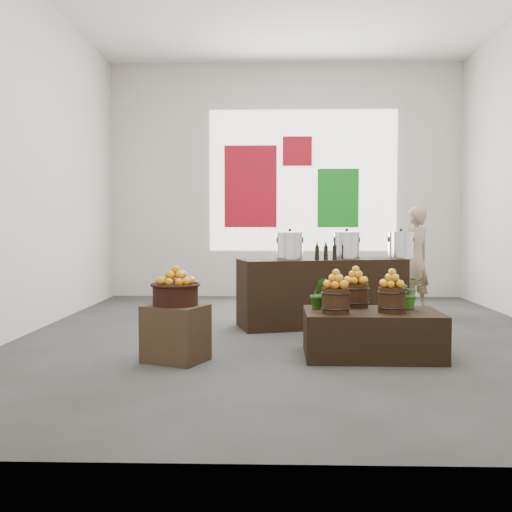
{
  "coord_description": "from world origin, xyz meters",
  "views": [
    {
      "loc": [
        -0.24,
        -6.35,
        1.22
      ],
      "look_at": [
        -0.4,
        -0.4,
        0.91
      ],
      "focal_mm": 40.0,
      "sensor_mm": 36.0,
      "label": 1
    }
  ],
  "objects_px": {
    "crate": "(176,333)",
    "shopper": "(414,259)",
    "wicker_basket": "(175,295)",
    "counter": "(322,292)",
    "stock_pot_center": "(347,246)",
    "display_table": "(372,334)",
    "stock_pot_right": "(401,246)",
    "stock_pot_left": "(290,246)"
  },
  "relations": [
    {
      "from": "wicker_basket",
      "to": "display_table",
      "type": "distance_m",
      "value": 1.85
    },
    {
      "from": "wicker_basket",
      "to": "stock_pot_left",
      "type": "relative_size",
      "value": 1.31
    },
    {
      "from": "counter",
      "to": "stock_pot_left",
      "type": "distance_m",
      "value": 0.7
    },
    {
      "from": "display_table",
      "to": "stock_pot_left",
      "type": "distance_m",
      "value": 1.86
    },
    {
      "from": "crate",
      "to": "counter",
      "type": "xyz_separation_m",
      "value": [
        1.48,
        1.87,
        0.16
      ]
    },
    {
      "from": "wicker_basket",
      "to": "shopper",
      "type": "distance_m",
      "value": 4.17
    },
    {
      "from": "crate",
      "to": "stock_pot_right",
      "type": "relative_size",
      "value": 1.64
    },
    {
      "from": "shopper",
      "to": "crate",
      "type": "bearing_deg",
      "value": 12.17
    },
    {
      "from": "display_table",
      "to": "stock_pot_left",
      "type": "height_order",
      "value": "stock_pot_left"
    },
    {
      "from": "display_table",
      "to": "stock_pot_right",
      "type": "xyz_separation_m",
      "value": [
        0.69,
        1.92,
        0.76
      ]
    },
    {
      "from": "crate",
      "to": "stock_pot_left",
      "type": "xyz_separation_m",
      "value": [
        1.08,
        1.76,
        0.72
      ]
    },
    {
      "from": "wicker_basket",
      "to": "stock_pot_right",
      "type": "height_order",
      "value": "stock_pot_right"
    },
    {
      "from": "stock_pot_center",
      "to": "stock_pot_right",
      "type": "height_order",
      "value": "same"
    },
    {
      "from": "counter",
      "to": "shopper",
      "type": "height_order",
      "value": "shopper"
    },
    {
      "from": "crate",
      "to": "stock_pot_center",
      "type": "relative_size",
      "value": 1.64
    },
    {
      "from": "counter",
      "to": "shopper",
      "type": "relative_size",
      "value": 1.34
    },
    {
      "from": "wicker_basket",
      "to": "counter",
      "type": "bearing_deg",
      "value": 51.7
    },
    {
      "from": "stock_pot_left",
      "to": "shopper",
      "type": "distance_m",
      "value": 2.2
    },
    {
      "from": "crate",
      "to": "shopper",
      "type": "relative_size",
      "value": 0.34
    },
    {
      "from": "crate",
      "to": "wicker_basket",
      "type": "bearing_deg",
      "value": 0.0
    },
    {
      "from": "display_table",
      "to": "counter",
      "type": "bearing_deg",
      "value": 101.96
    },
    {
      "from": "stock_pot_left",
      "to": "stock_pot_right",
      "type": "xyz_separation_m",
      "value": [
        1.41,
        0.38,
        0.0
      ]
    },
    {
      "from": "display_table",
      "to": "shopper",
      "type": "bearing_deg",
      "value": 69.7
    },
    {
      "from": "stock_pot_right",
      "to": "counter",
      "type": "bearing_deg",
      "value": -164.85
    },
    {
      "from": "stock_pot_center",
      "to": "shopper",
      "type": "xyz_separation_m",
      "value": [
        1.09,
        1.06,
        -0.23
      ]
    },
    {
      "from": "display_table",
      "to": "stock_pot_center",
      "type": "distance_m",
      "value": 1.89
    },
    {
      "from": "counter",
      "to": "stock_pot_center",
      "type": "height_order",
      "value": "stock_pot_center"
    },
    {
      "from": "crate",
      "to": "shopper",
      "type": "xyz_separation_m",
      "value": [
        2.88,
        3.01,
        0.5
      ]
    },
    {
      "from": "wicker_basket",
      "to": "stock_pot_center",
      "type": "height_order",
      "value": "stock_pot_center"
    },
    {
      "from": "crate",
      "to": "display_table",
      "type": "xyz_separation_m",
      "value": [
        1.8,
        0.23,
        -0.04
      ]
    },
    {
      "from": "stock_pot_center",
      "to": "stock_pot_right",
      "type": "xyz_separation_m",
      "value": [
        0.7,
        0.19,
        0.0
      ]
    },
    {
      "from": "crate",
      "to": "display_table",
      "type": "height_order",
      "value": "crate"
    },
    {
      "from": "display_table",
      "to": "stock_pot_left",
      "type": "relative_size",
      "value": 4.01
    },
    {
      "from": "crate",
      "to": "display_table",
      "type": "relative_size",
      "value": 0.41
    },
    {
      "from": "counter",
      "to": "shopper",
      "type": "distance_m",
      "value": 1.84
    },
    {
      "from": "stock_pot_left",
      "to": "stock_pot_right",
      "type": "bearing_deg",
      "value": 15.15
    },
    {
      "from": "shopper",
      "to": "counter",
      "type": "bearing_deg",
      "value": 5.07
    },
    {
      "from": "crate",
      "to": "shopper",
      "type": "distance_m",
      "value": 4.2
    },
    {
      "from": "stock_pot_right",
      "to": "crate",
      "type": "bearing_deg",
      "value": -139.25
    },
    {
      "from": "stock_pot_left",
      "to": "shopper",
      "type": "relative_size",
      "value": 0.21
    },
    {
      "from": "wicker_basket",
      "to": "stock_pot_center",
      "type": "bearing_deg",
      "value": 47.58
    },
    {
      "from": "counter",
      "to": "stock_pot_right",
      "type": "height_order",
      "value": "stock_pot_right"
    }
  ]
}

